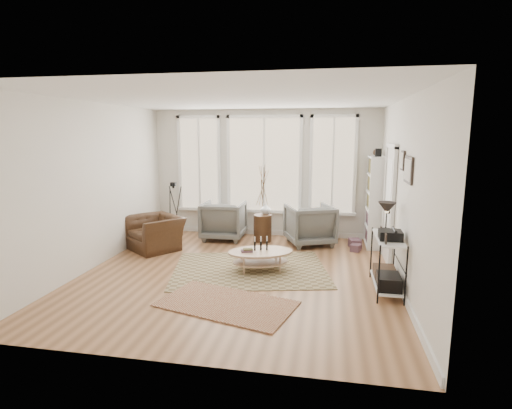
% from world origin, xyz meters
% --- Properties ---
extents(room, '(5.50, 5.54, 2.90)m').
position_xyz_m(room, '(0.02, 0.03, 1.43)').
color(room, '#A7744C').
rests_on(room, ground).
extents(bay_window, '(4.14, 0.12, 2.24)m').
position_xyz_m(bay_window, '(0.00, 2.71, 1.61)').
color(bay_window, '#DBBB88').
rests_on(bay_window, ground).
extents(door, '(0.09, 1.06, 2.22)m').
position_xyz_m(door, '(2.57, 1.15, 1.12)').
color(door, silver).
rests_on(door, ground).
extents(bookcase, '(0.31, 0.85, 2.06)m').
position_xyz_m(bookcase, '(2.44, 2.23, 0.96)').
color(bookcase, white).
rests_on(bookcase, ground).
extents(low_shelf, '(0.38, 1.08, 1.30)m').
position_xyz_m(low_shelf, '(2.38, -0.30, 0.51)').
color(low_shelf, white).
rests_on(low_shelf, ground).
extents(wall_art, '(0.04, 0.88, 0.44)m').
position_xyz_m(wall_art, '(2.58, -0.27, 1.88)').
color(wall_art, black).
rests_on(wall_art, ground).
extents(rug_main, '(3.01, 2.51, 0.01)m').
position_xyz_m(rug_main, '(0.16, 0.24, 0.01)').
color(rug_main, brown).
rests_on(rug_main, ground).
extents(rug_runner, '(2.06, 1.49, 0.01)m').
position_xyz_m(rug_runner, '(0.12, -1.25, 0.01)').
color(rug_runner, maroon).
rests_on(rug_runner, ground).
extents(coffee_table, '(1.29, 1.04, 0.51)m').
position_xyz_m(coffee_table, '(0.34, 0.22, 0.28)').
color(coffee_table, tan).
rests_on(coffee_table, ground).
extents(armchair_left, '(0.94, 0.96, 0.86)m').
position_xyz_m(armchair_left, '(-0.83, 2.18, 0.43)').
color(armchair_left, '#61625D').
rests_on(armchair_left, ground).
extents(armchair_right, '(1.21, 1.23, 0.87)m').
position_xyz_m(armchair_right, '(1.10, 2.08, 0.43)').
color(armchair_right, '#61625D').
rests_on(armchair_right, ground).
extents(side_table, '(0.40, 0.40, 1.67)m').
position_xyz_m(side_table, '(0.07, 2.13, 0.80)').
color(side_table, '#3A2212').
rests_on(side_table, ground).
extents(vase, '(0.29, 0.29, 0.23)m').
position_xyz_m(vase, '(0.11, 2.27, 0.71)').
color(vase, silver).
rests_on(vase, side_table).
extents(accent_chair, '(1.39, 1.37, 0.68)m').
position_xyz_m(accent_chair, '(-2.02, 1.14, 0.34)').
color(accent_chair, '#3A2212').
rests_on(accent_chair, ground).
extents(tripod_camera, '(0.44, 0.44, 1.26)m').
position_xyz_m(tripod_camera, '(-2.02, 2.22, 0.58)').
color(tripod_camera, black).
rests_on(tripod_camera, ground).
extents(book_stack_near, '(0.28, 0.32, 0.18)m').
position_xyz_m(book_stack_near, '(2.05, 1.99, 0.09)').
color(book_stack_near, brown).
rests_on(book_stack_near, ground).
extents(book_stack_far, '(0.24, 0.27, 0.14)m').
position_xyz_m(book_stack_far, '(2.05, 1.71, 0.07)').
color(book_stack_far, brown).
rests_on(book_stack_far, ground).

